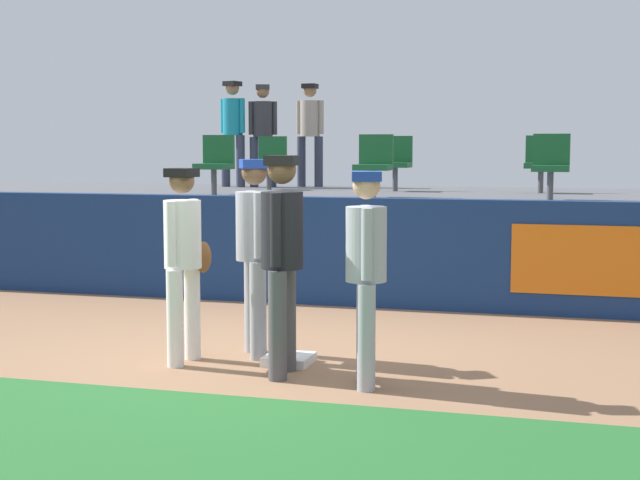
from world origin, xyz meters
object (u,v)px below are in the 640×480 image
object	(u,v)px
first_base	(289,359)
seat_back_right	(541,161)
seat_front_left	(216,161)
seat_back_center	(396,160)
spectator_hooded	(310,127)
player_runner_visitor	(366,263)
player_umpire	(282,249)
player_fielder_home	(184,251)
seat_front_center	(374,162)
seat_front_right	(551,163)
seat_back_left	(270,160)
player_coach_visitor	(255,243)
spectator_capped	(263,128)
spectator_casual	(233,126)

from	to	relation	value
first_base	seat_back_right	bearing A→B (deg)	73.83
seat_front_left	seat_back_center	world-z (taller)	same
first_base	spectator_hooded	world-z (taller)	spectator_hooded
player_runner_visitor	player_umpire	xyz separation A→B (m)	(-0.74, 0.13, 0.07)
player_umpire	player_fielder_home	bearing A→B (deg)	-105.88
seat_front_center	spectator_hooded	xyz separation A→B (m)	(-1.75, 2.87, 0.53)
seat_front_center	seat_front_right	world-z (taller)	same
player_runner_visitor	seat_back_left	xyz separation A→B (m)	(-3.17, 6.88, 0.71)
player_runner_visitor	seat_back_right	xyz separation A→B (m)	(1.02, 6.88, 0.71)
spectator_hooded	seat_front_right	bearing A→B (deg)	146.70
spectator_hooded	player_coach_visitor	bearing A→B (deg)	104.68
spectator_hooded	seat_back_center	bearing A→B (deg)	149.71
player_coach_visitor	seat_back_center	size ratio (longest dim) A/B	2.13
spectator_capped	seat_front_center	bearing A→B (deg)	115.00
player_fielder_home	spectator_casual	distance (m)	7.71
seat_front_left	spectator_casual	size ratio (longest dim) A/B	0.48
player_fielder_home	seat_front_left	distance (m)	5.07
first_base	spectator_hooded	bearing A→B (deg)	105.16
player_runner_visitor	seat_front_right	world-z (taller)	seat_front_right
seat_front_center	seat_back_left	distance (m)	2.76
spectator_capped	spectator_casual	bearing A→B (deg)	-8.33
seat_front_left	seat_back_right	world-z (taller)	same
spectator_capped	seat_front_left	bearing A→B (deg)	75.61
seat_back_center	seat_front_right	bearing A→B (deg)	-37.35
player_coach_visitor	seat_back_left	xyz separation A→B (m)	(-1.95, 6.11, 0.67)
player_fielder_home	spectator_hooded	bearing A→B (deg)	-166.45
first_base	seat_front_right	size ratio (longest dim) A/B	0.48
seat_back_right	seat_front_right	world-z (taller)	same
seat_back_center	seat_back_right	size ratio (longest dim) A/B	1.00
seat_back_right	spectator_hooded	xyz separation A→B (m)	(-3.85, 1.07, 0.53)
player_coach_visitor	seat_back_right	xyz separation A→B (m)	(2.24, 6.11, 0.67)
seat_back_left	spectator_hooded	bearing A→B (deg)	72.35
player_coach_visitor	seat_front_right	xyz separation A→B (m)	(2.44, 4.31, 0.67)
spectator_hooded	player_umpire	bearing A→B (deg)	106.95
player_runner_visitor	spectator_casual	size ratio (longest dim) A/B	0.97
seat_front_right	spectator_casual	xyz separation A→B (m)	(-5.29, 2.49, 0.55)
player_runner_visitor	spectator_capped	distance (m)	8.54
player_coach_visitor	seat_back_center	distance (m)	6.15
player_fielder_home	seat_front_left	world-z (taller)	seat_front_left
player_coach_visitor	seat_back_right	bearing A→B (deg)	130.56
player_runner_visitor	seat_front_left	bearing A→B (deg)	-161.28
first_base	player_umpire	bearing A→B (deg)	-79.39
player_fielder_home	seat_back_left	size ratio (longest dim) A/B	2.05
first_base	player_runner_visitor	size ratio (longest dim) A/B	0.23
player_coach_visitor	seat_back_right	world-z (taller)	seat_back_right
player_runner_visitor	seat_front_right	distance (m)	5.27
player_umpire	spectator_casual	bearing A→B (deg)	-160.09
seat_front_right	spectator_hooded	world-z (taller)	spectator_hooded
player_fielder_home	player_coach_visitor	bearing A→B (deg)	136.28
seat_back_center	seat_front_right	distance (m)	2.97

